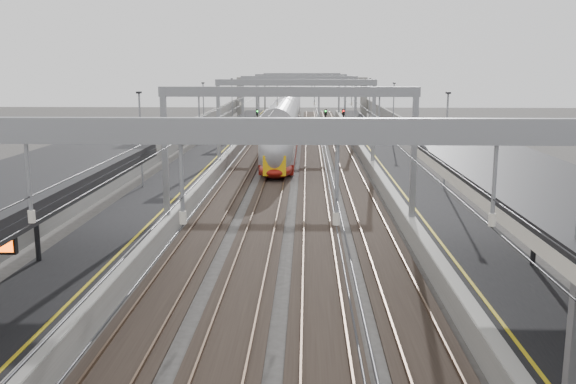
{
  "coord_description": "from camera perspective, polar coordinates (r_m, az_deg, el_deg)",
  "views": [
    {
      "loc": [
        0.92,
        -10.14,
        8.54
      ],
      "look_at": [
        0.0,
        20.75,
        2.52
      ],
      "focal_mm": 40.0,
      "sensor_mm": 36.0,
      "label": 1
    }
  ],
  "objects": [
    {
      "name": "platform_left",
      "position": [
        56.43,
        -7.41,
        2.74
      ],
      "size": [
        4.0,
        120.0,
        1.0
      ],
      "primitive_type": "cube",
      "color": "black",
      "rests_on": "ground"
    },
    {
      "name": "platform_right",
      "position": [
        56.17,
        8.94,
        2.66
      ],
      "size": [
        4.0,
        120.0,
        1.0
      ],
      "primitive_type": "cube",
      "color": "black",
      "rests_on": "ground"
    },
    {
      "name": "tracks",
      "position": [
        55.8,
        0.74,
        2.27
      ],
      "size": [
        11.4,
        140.0,
        0.2
      ],
      "color": "black",
      "rests_on": "ground"
    },
    {
      "name": "overhead_line",
      "position": [
        61.81,
        0.86,
        8.8
      ],
      "size": [
        13.0,
        140.0,
        6.6
      ],
      "color": "gray",
      "rests_on": "platform_left"
    },
    {
      "name": "overbridge",
      "position": [
        110.19,
        1.24,
        9.34
      ],
      "size": [
        22.0,
        2.2,
        6.9
      ],
      "color": "gray",
      "rests_on": "ground"
    },
    {
      "name": "wall_left",
      "position": [
        56.88,
        -10.63,
        3.82
      ],
      "size": [
        0.3,
        120.0,
        3.2
      ],
      "primitive_type": "cube",
      "color": "gray",
      "rests_on": "ground"
    },
    {
      "name": "wall_right",
      "position": [
        56.52,
        12.2,
        3.72
      ],
      "size": [
        0.3,
        120.0,
        3.2
      ],
      "primitive_type": "cube",
      "color": "gray",
      "rests_on": "ground"
    },
    {
      "name": "train",
      "position": [
        70.84,
        -0.26,
        5.83
      ],
      "size": [
        2.75,
        50.06,
        4.34
      ],
      "color": "maroon",
      "rests_on": "ground"
    },
    {
      "name": "signal_green",
      "position": [
        79.45,
        -2.73,
        6.59
      ],
      "size": [
        0.32,
        0.32,
        3.48
      ],
      "color": "black",
      "rests_on": "ground"
    },
    {
      "name": "signal_red_near",
      "position": [
        79.87,
        3.36,
        6.6
      ],
      "size": [
        0.32,
        0.32,
        3.48
      ],
      "color": "black",
      "rests_on": "ground"
    },
    {
      "name": "signal_red_far",
      "position": [
        80.12,
        4.94,
        6.6
      ],
      "size": [
        0.32,
        0.32,
        3.48
      ],
      "color": "black",
      "rests_on": "ground"
    }
  ]
}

